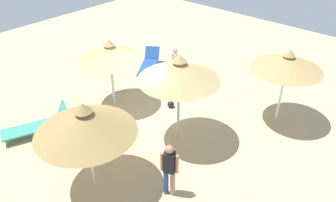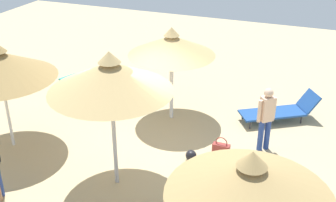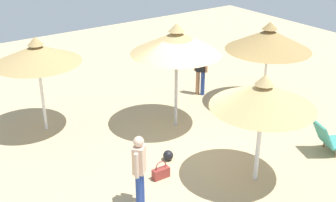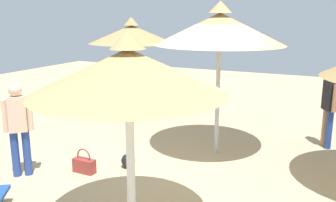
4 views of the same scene
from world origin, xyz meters
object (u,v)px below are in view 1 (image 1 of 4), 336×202
at_px(handbag, 170,93).
at_px(parasol_umbrella_far_right, 179,71).
at_px(parasol_umbrella_center, 85,122).
at_px(lounge_chair_front, 39,124).
at_px(person_standing_back, 169,168).
at_px(parasol_umbrella_far_left, 109,52).
at_px(beach_ball, 171,104).
at_px(lounge_chair_near_left, 149,64).
at_px(person_standing_edge, 175,63).
at_px(parasol_umbrella_near_right, 288,62).

bearing_deg(handbag, parasol_umbrella_far_right, 136.51).
distance_m(parasol_umbrella_center, lounge_chair_front, 3.59).
distance_m(parasol_umbrella_center, handbag, 5.36).
height_order(parasol_umbrella_center, person_standing_back, parasol_umbrella_center).
bearing_deg(parasol_umbrella_far_left, beach_ball, -146.86).
xyz_separation_m(lounge_chair_near_left, beach_ball, (-2.66, 1.62, -0.18)).
bearing_deg(person_standing_back, person_standing_edge, -50.81).
bearing_deg(parasol_umbrella_center, lounge_chair_near_left, -58.35).
height_order(person_standing_edge, beach_ball, person_standing_edge).
distance_m(parasol_umbrella_far_right, lounge_chair_near_left, 5.32).
bearing_deg(parasol_umbrella_far_left, parasol_umbrella_far_right, 179.24).
height_order(parasol_umbrella_far_left, lounge_chair_near_left, parasol_umbrella_far_left).
bearing_deg(handbag, lounge_chair_near_left, -26.28).
xyz_separation_m(person_standing_edge, handbag, (-0.54, 0.88, -0.76)).
bearing_deg(parasol_umbrella_far_left, person_standing_back, 156.04).
distance_m(parasol_umbrella_near_right, parasol_umbrella_center, 6.46).
relative_size(lounge_chair_front, handbag, 4.96).
xyz_separation_m(parasol_umbrella_far_right, person_standing_edge, (2.40, -2.64, -1.51)).
height_order(parasol_umbrella_far_left, handbag, parasol_umbrella_far_left).
height_order(lounge_chair_near_left, handbag, lounge_chair_near_left).
xyz_separation_m(lounge_chair_near_left, handbag, (-2.14, 1.05, -0.16)).
xyz_separation_m(parasol_umbrella_far_left, lounge_chair_near_left, (0.89, -2.78, -1.74)).
height_order(person_standing_back, handbag, person_standing_back).
xyz_separation_m(lounge_chair_near_left, lounge_chair_front, (-0.46, 5.58, 0.03)).
height_order(parasol_umbrella_center, lounge_chair_front, parasol_umbrella_center).
bearing_deg(beach_ball, parasol_umbrella_far_left, 33.14).
height_order(parasol_umbrella_near_right, beach_ball, parasol_umbrella_near_right).
xyz_separation_m(person_standing_edge, beach_ball, (-1.06, 1.44, -0.78)).
bearing_deg(parasol_umbrella_center, handbag, -73.02).
bearing_deg(lounge_chair_front, person_standing_edge, -101.89).
xyz_separation_m(parasol_umbrella_far_left, lounge_chair_front, (0.43, 2.80, -1.71)).
xyz_separation_m(parasol_umbrella_far_right, parasol_umbrella_far_left, (3.11, -0.04, -0.37)).
bearing_deg(person_standing_edge, parasol_umbrella_center, 109.47).
distance_m(lounge_chair_near_left, lounge_chair_front, 5.60).
relative_size(lounge_chair_near_left, lounge_chair_front, 0.96).
xyz_separation_m(parasol_umbrella_center, person_standing_edge, (2.00, -5.65, -1.17)).
relative_size(parasol_umbrella_center, beach_ball, 10.34).
xyz_separation_m(parasol_umbrella_center, handbag, (1.46, -4.78, -1.93)).
bearing_deg(person_standing_edge, lounge_chair_near_left, -6.41).
xyz_separation_m(parasol_umbrella_center, lounge_chair_front, (3.13, -0.25, -1.74)).
distance_m(parasol_umbrella_far_left, lounge_chair_near_left, 3.40).
distance_m(parasol_umbrella_near_right, person_standing_back, 5.15).
distance_m(person_standing_back, beach_ball, 4.18).
height_order(parasol_umbrella_near_right, person_standing_edge, parasol_umbrella_near_right).
height_order(parasol_umbrella_near_right, handbag, parasol_umbrella_near_right).
bearing_deg(beach_ball, person_standing_edge, -53.62).
distance_m(parasol_umbrella_near_right, lounge_chair_near_left, 6.17).
bearing_deg(person_standing_edge, lounge_chair_front, 78.11).
distance_m(parasol_umbrella_center, lounge_chair_near_left, 7.08).
bearing_deg(handbag, parasol_umbrella_near_right, -161.26).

